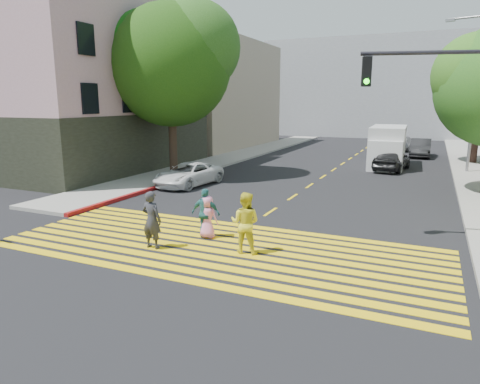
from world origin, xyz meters
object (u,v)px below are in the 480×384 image
Objects in this scene: dark_car_parked at (421,148)px; traffic_signal at (461,115)px; tree_left at (172,59)px; pedestrian_man at (152,220)px; silver_car at (403,143)px; pedestrian_extra at (206,213)px; white_sedan at (189,174)px; dark_car_near at (392,159)px; white_van at (387,148)px; pedestrian_woman at (245,223)px; pedestrian_child at (208,217)px.

dark_car_parked is 0.71× the size of traffic_signal.
tree_left reaches higher than dark_car_parked.
tree_left is at bearing -58.85° from pedestrian_man.
tree_left is 2.25× the size of silver_car.
traffic_signal is at bearing 105.82° from silver_car.
pedestrian_extra is 0.38× the size of white_sedan.
dark_car_near is 0.97× the size of dark_car_parked.
pedestrian_man is 0.30× the size of white_van.
white_van is at bearing 97.69° from silver_car.
dark_car_near is 15.35m from traffic_signal.
pedestrian_extra is at bearing -29.94° from pedestrian_woman.
traffic_signal reaches higher than pedestrian_child.
pedestrian_woman is at bearing -49.17° from tree_left.
pedestrian_child is at bearing -103.22° from white_van.
dark_car_parked is at bearing -102.18° from pedestrian_man.
pedestrian_woman is at bearing 155.45° from pedestrian_child.
silver_car is at bearing -81.31° from dark_car_near.
dark_car_parked is at bearing -91.94° from dark_car_near.
white_sedan is 0.99× the size of dark_car_parked.
pedestrian_man is 20.86m from white_van.
tree_left is 7.19× the size of pedestrian_child.
pedestrian_extra is 0.38× the size of dark_car_near.
pedestrian_man is 19.47m from dark_car_near.
white_sedan is at bearing 77.07° from silver_car.
pedestrian_woman is 10.68m from white_sedan.
pedestrian_extra reaches higher than white_sedan.
pedestrian_man is 0.42× the size of dark_car_near.
dark_car_near is 12.70m from silver_car.
pedestrian_man reaches higher than dark_car_parked.
pedestrian_man is at bearing -59.46° from white_sedan.
dark_car_parked is 0.75× the size of white_van.
pedestrian_extra reaches higher than pedestrian_child.
dark_car_parked reaches higher than pedestrian_child.
traffic_signal reaches higher than dark_car_parked.
dark_car_parked is 7.10m from white_van.
pedestrian_woman is 1.85m from pedestrian_child.
white_van is at bearing -101.51° from pedestrian_man.
white_van is at bearing -107.66° from pedestrian_extra.
traffic_signal is (7.21, 2.48, 3.17)m from pedestrian_extra.
pedestrian_child is 0.32× the size of dark_car_parked.
white_van reaches higher than dark_car_parked.
white_sedan is at bearing -130.17° from white_van.
tree_left is at bearing -51.98° from pedestrian_child.
pedestrian_man is 1.09× the size of pedestrian_extra.
pedestrian_woman reaches higher than pedestrian_child.
silver_car is at bearing 60.12° from tree_left.
dark_car_parked is (3.96, 26.31, -0.19)m from pedestrian_woman.
dark_car_near is at bearing 52.26° from white_sedan.
pedestrian_child is 9.05m from white_sedan.
pedestrian_child is at bearing -52.63° from tree_left.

